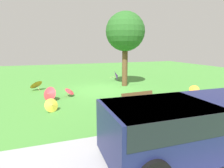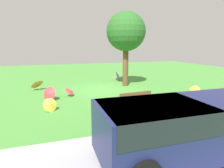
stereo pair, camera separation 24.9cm
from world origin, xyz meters
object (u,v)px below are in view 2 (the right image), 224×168
(parasol_yellow_0, at_px, (51,105))
(parasol_red_0, at_px, (70,91))
(shade_tree, at_px, (126,32))
(parasol_purple_0, at_px, (118,76))
(parasol_orange_1, at_px, (195,89))
(van_dark, at_px, (179,125))
(parasol_teal_0, at_px, (217,97))
(parasol_orange_0, at_px, (37,84))
(park_bench, at_px, (135,101))
(parasol_red_1, at_px, (49,93))

(parasol_yellow_0, height_order, parasol_red_0, parasol_yellow_0)
(shade_tree, height_order, parasol_purple_0, shade_tree)
(parasol_purple_0, relative_size, parasol_red_0, 1.25)
(parasol_orange_1, relative_size, parasol_red_0, 1.01)
(van_dark, bearing_deg, parasol_orange_1, -134.74)
(parasol_purple_0, xyz_separation_m, parasol_teal_0, (-2.50, 7.90, -0.08))
(van_dark, height_order, parasol_yellow_0, van_dark)
(parasol_orange_1, bearing_deg, parasol_purple_0, -63.39)
(parasol_red_0, bearing_deg, parasol_yellow_0, 65.65)
(parasol_orange_0, relative_size, parasol_teal_0, 1.21)
(park_bench, bearing_deg, parasol_red_0, -54.17)
(parasol_orange_1, bearing_deg, parasol_teal_0, 78.04)
(parasol_red_0, bearing_deg, van_dark, 105.71)
(parasol_teal_0, relative_size, parasol_red_0, 1.19)
(parasol_teal_0, height_order, parasol_red_1, parasol_red_1)
(parasol_red_0, distance_m, parasol_red_1, 1.32)
(parasol_orange_1, relative_size, parasol_red_1, 0.87)
(parasol_red_0, height_order, parasol_red_1, parasol_red_1)
(shade_tree, bearing_deg, parasol_purple_0, -94.81)
(parasol_teal_0, bearing_deg, park_bench, -5.55)
(parasol_purple_0, distance_m, parasol_teal_0, 8.28)
(parasol_teal_0, height_order, parasol_orange_1, parasol_teal_0)
(shade_tree, bearing_deg, parasol_orange_0, -5.15)
(parasol_orange_0, bearing_deg, parasol_red_1, 104.38)
(parasol_orange_1, distance_m, parasol_red_0, 7.65)
(parasol_purple_0, height_order, parasol_red_0, parasol_purple_0)
(parasol_teal_0, distance_m, parasol_red_0, 8.02)
(parasol_orange_0, bearing_deg, van_dark, 112.45)
(shade_tree, height_order, parasol_orange_0, shade_tree)
(parasol_orange_1, bearing_deg, park_bench, 18.45)
(parasol_purple_0, bearing_deg, parasol_yellow_0, 48.87)
(parasol_yellow_0, bearing_deg, shade_tree, -141.54)
(parasol_orange_0, bearing_deg, parasol_orange_1, 155.26)
(parasol_orange_1, distance_m, parasol_red_1, 8.71)
(parasol_orange_1, xyz_separation_m, parasol_red_0, (7.40, -1.92, 0.02))
(van_dark, distance_m, shade_tree, 9.88)
(shade_tree, height_order, parasol_teal_0, shade_tree)
(parasol_purple_0, relative_size, parasol_red_1, 1.07)
(park_bench, bearing_deg, van_dark, 82.48)
(shade_tree, xyz_separation_m, parasol_yellow_0, (5.42, 4.30, -3.59))
(parasol_teal_0, bearing_deg, parasol_orange_0, -35.47)
(shade_tree, bearing_deg, park_bench, 72.05)
(parasol_purple_0, distance_m, parasol_red_1, 7.23)
(park_bench, xyz_separation_m, parasol_teal_0, (-4.41, 0.43, -0.10))
(parasol_purple_0, relative_size, parasol_teal_0, 1.05)
(parasol_orange_0, relative_size, parasol_red_0, 1.44)
(shade_tree, distance_m, parasol_red_1, 6.94)
(van_dark, relative_size, parasol_orange_0, 4.20)
(parasol_orange_0, distance_m, parasol_orange_1, 10.30)
(parasol_orange_0, height_order, parasol_orange_1, parasol_orange_0)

